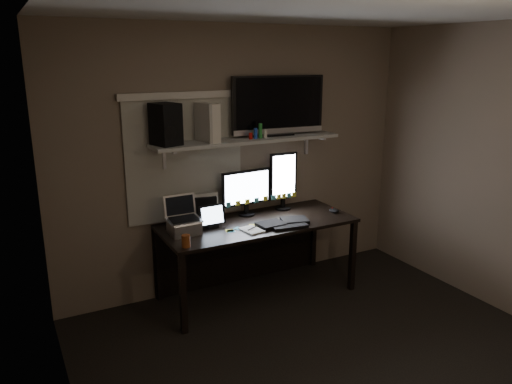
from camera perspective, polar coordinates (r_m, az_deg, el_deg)
floor at (r=3.88m, az=10.69°, el=-19.83°), size 3.60×3.60×0.00m
ceiling at (r=3.19m, az=13.04°, el=20.09°), size 3.60×3.60×0.00m
back_wall at (r=4.80m, az=-1.92°, el=3.74°), size 3.60×0.00×3.60m
left_wall at (r=2.63m, az=-20.57°, el=-7.22°), size 0.00×3.60×3.60m
window_blinds at (r=4.57m, az=-8.07°, el=3.64°), size 1.10×0.02×1.10m
desk at (r=4.78m, az=-0.52°, el=-5.02°), size 1.80×0.75×0.73m
wall_shelf at (r=4.61m, az=-0.99°, el=5.97°), size 1.80×0.35×0.03m
monitor_landscape at (r=4.75m, az=-1.12°, el=-0.05°), size 0.51×0.08×0.45m
monitor_portrait at (r=4.93m, az=3.13°, el=1.28°), size 0.29×0.06×0.58m
keyboard at (r=4.56m, az=3.10°, el=-3.49°), size 0.52×0.25×0.03m
mouse at (r=4.93m, az=8.91°, el=-2.13°), size 0.09×0.12×0.04m
notepad at (r=4.39m, az=-0.50°, el=-4.36°), size 0.18×0.23×0.01m
tablet at (r=4.45m, az=-5.08°, el=-2.78°), size 0.25×0.11×0.21m
file_sorter at (r=4.61m, az=-5.82°, el=-1.84°), size 0.22×0.13×0.26m
laptop at (r=4.30m, az=-8.25°, el=-2.78°), size 0.29×0.23×0.32m
cup at (r=4.05m, az=-8.01°, el=-5.56°), size 0.09×0.09×0.10m
sticky_notes at (r=4.44m, az=-1.51°, el=-4.17°), size 0.33×0.27×0.00m
tv at (r=4.77m, az=2.54°, el=9.82°), size 0.93×0.24×0.56m
game_console at (r=4.43m, az=-5.58°, el=7.92°), size 0.14×0.29×0.34m
speaker at (r=4.30m, az=-10.30°, el=7.62°), size 0.25×0.28×0.35m
bottles at (r=4.58m, az=0.23°, el=6.96°), size 0.22×0.11×0.14m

